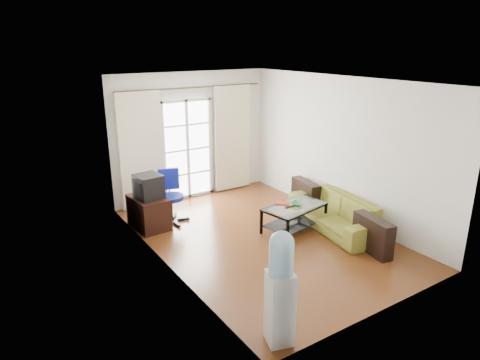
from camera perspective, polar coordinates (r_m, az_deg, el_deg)
name	(u,v)px	position (r m, az deg, el deg)	size (l,w,h in m)	color
floor	(262,237)	(7.61, 2.91, -7.57)	(5.20, 5.20, 0.00)	brown
ceiling	(264,80)	(6.90, 3.27, 13.13)	(5.20, 5.20, 0.00)	white
wall_back	(192,136)	(9.30, -6.41, 5.88)	(3.60, 0.02, 2.70)	white
wall_front	(392,213)	(5.37, 19.63, -4.15)	(3.60, 0.02, 2.70)	white
wall_left	(162,181)	(6.29, -10.31, -0.18)	(0.02, 5.20, 2.70)	white
wall_right	(340,149)	(8.29, 13.23, 4.04)	(0.02, 5.20, 2.70)	white
french_door	(187,150)	(9.25, -7.02, 4.04)	(1.16, 0.06, 2.15)	white
curtain_rod	(193,87)	(9.05, -6.34, 12.16)	(0.04, 0.04, 3.30)	#4C3F2D
curtain_left	(141,151)	(8.77, -13.04, 3.78)	(0.90, 0.07, 2.35)	beige
curtain_right	(232,138)	(9.68, -1.01, 5.56)	(0.90, 0.07, 2.35)	beige
radiator	(227,176)	(9.85, -1.79, 0.53)	(0.64, 0.12, 0.64)	#949496
sofa	(335,212)	(8.03, 12.57, -4.25)	(1.15, 2.16, 0.60)	brown
coffee_table	(294,214)	(7.81, 7.25, -4.56)	(1.27, 0.88, 0.47)	silver
bowl	(297,204)	(7.77, 7.60, -3.18)	(0.29, 0.29, 0.05)	#2E7F49
book	(282,205)	(7.74, 5.61, -3.30)	(0.31, 0.31, 0.02)	#A62A14
remote	(289,207)	(7.67, 6.54, -3.57)	(0.16, 0.04, 0.02)	black
tv_stand	(149,212)	(8.05, -12.08, -4.21)	(0.54, 0.81, 0.59)	black
crt_tv	(148,186)	(7.85, -12.22, -0.84)	(0.51, 0.51, 0.42)	black
task_chair	(171,207)	(8.23, -9.19, -3.53)	(0.85, 0.85, 1.00)	black
water_cooler	(280,286)	(4.85, 5.42, -13.93)	(0.35, 0.35, 1.38)	silver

